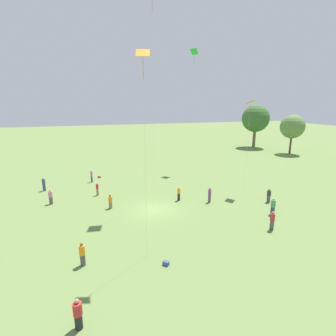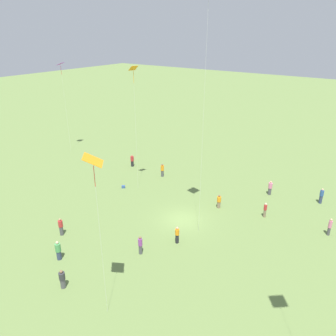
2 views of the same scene
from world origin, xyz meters
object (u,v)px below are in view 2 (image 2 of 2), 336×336
at_px(person_2, 140,245).
at_px(kite_4, 93,165).
at_px(person_5, 61,227).
at_px(person_7, 58,250).
at_px(person_3, 321,196).
at_px(person_0, 162,170).
at_px(person_1, 219,201).
at_px(kite_1, 134,75).
at_px(picnic_bag_0, 123,187).
at_px(person_9, 270,188).
at_px(person_4, 177,235).
at_px(person_8, 132,161).
at_px(person_10, 62,279).
at_px(person_11, 330,227).
at_px(kite_0, 61,68).
at_px(person_6, 265,210).

height_order(person_2, kite_4, kite_4).
relative_size(person_5, person_7, 1.00).
bearing_deg(person_2, person_3, -58.73).
height_order(person_0, person_5, person_5).
bearing_deg(person_1, person_3, 99.73).
bearing_deg(person_0, kite_1, 90.71).
bearing_deg(picnic_bag_0, person_9, -150.03).
height_order(person_4, person_8, person_8).
distance_m(person_2, person_9, 18.35).
bearing_deg(person_10, picnic_bag_0, -138.37).
bearing_deg(person_8, person_11, -92.25).
bearing_deg(person_4, person_1, -149.30).
distance_m(person_4, person_9, 14.82).
relative_size(kite_0, picnic_bag_0, 27.25).
distance_m(person_11, picnic_bag_0, 23.30).
relative_size(person_6, person_9, 0.95).
bearing_deg(person_11, person_2, 72.28).
bearing_deg(person_1, kite_1, -112.57).
height_order(person_4, picnic_bag_0, person_4).
xyz_separation_m(person_0, person_3, (-18.96, -4.55, 0.02)).
xyz_separation_m(person_3, person_4, (9.04, 15.67, -0.06)).
bearing_deg(person_11, kite_1, 35.65).
height_order(person_3, person_9, person_3).
xyz_separation_m(person_5, person_10, (-5.85, 4.39, -0.10)).
distance_m(person_10, kite_1, 21.70).
xyz_separation_m(person_3, person_10, (12.93, 25.47, -0.12)).
xyz_separation_m(person_7, kite_4, (-7.46, 1.65, 10.27)).
relative_size(person_10, kite_1, 0.11).
bearing_deg(person_9, picnic_bag_0, 34.96).
bearing_deg(person_2, person_5, 76.42).
bearing_deg(person_10, person_8, -137.02).
distance_m(person_5, person_6, 20.64).
bearing_deg(person_0, person_5, 95.55).
bearing_deg(person_7, person_5, 133.51).
bearing_deg(person_9, person_3, -161.59).
bearing_deg(kite_0, person_4, 92.39).
height_order(person_5, kite_1, kite_1).
xyz_separation_m(person_7, person_8, (8.61, -19.27, -0.03)).
xyz_separation_m(person_1, person_4, (0.13, 8.01, 0.07)).
bearing_deg(person_2, person_6, -57.57).
distance_m(kite_0, kite_4, 34.77).
height_order(person_6, kite_0, kite_0).
xyz_separation_m(person_8, person_11, (-26.67, 1.95, 0.07)).
xyz_separation_m(person_7, picnic_bag_0, (4.88, -13.32, -0.73)).
xyz_separation_m(person_5, kite_1, (0.53, -11.89, 12.74)).
height_order(person_1, person_5, person_5).
xyz_separation_m(person_4, kite_1, (10.26, -6.49, 12.78)).
distance_m(person_5, kite_0, 26.97).
xyz_separation_m(person_4, person_6, (-4.96, -9.08, -0.00)).
bearing_deg(kite_0, kite_4, 77.87).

